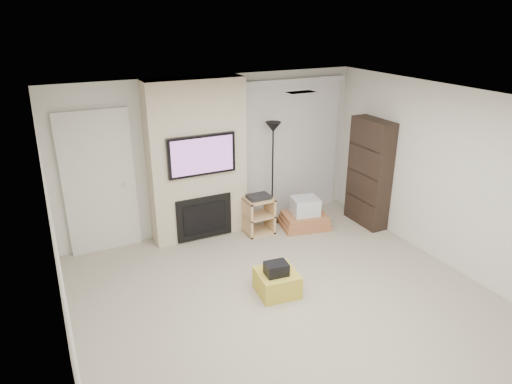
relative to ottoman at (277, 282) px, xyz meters
name	(u,v)px	position (x,y,z in m)	size (l,w,h in m)	color
floor	(300,313)	(0.03, -0.52, -0.15)	(5.00, 5.50, 0.00)	#B3A891
ceiling	(308,107)	(0.03, -0.52, 2.35)	(5.00, 5.50, 0.00)	white
wall_back	(214,154)	(0.03, 2.23, 1.10)	(5.00, 2.50, 0.00)	silver
wall_left	(61,273)	(-2.47, -0.52, 1.10)	(5.50, 2.50, 0.00)	silver
wall_right	(464,184)	(2.53, -0.52, 1.10)	(5.50, 2.50, 0.00)	silver
hvac_vent	(301,92)	(0.43, 0.28, 2.35)	(0.35, 0.18, 0.01)	silver
ottoman	(277,282)	(0.00, 0.00, 0.00)	(0.50, 0.50, 0.30)	gold
black_bag	(276,269)	(-0.03, -0.04, 0.23)	(0.28, 0.22, 0.16)	black
fireplace_wall	(197,162)	(-0.32, 2.02, 1.09)	(1.50, 0.47, 2.50)	beige
entry_door	(100,184)	(-1.77, 2.20, 0.90)	(1.02, 0.11, 2.14)	silver
vertical_blinds	(291,143)	(1.43, 2.18, 1.12)	(1.98, 0.10, 2.37)	silver
floor_lamp	(273,144)	(0.96, 1.94, 1.22)	(0.26, 0.26, 1.74)	black
av_stand	(259,213)	(0.56, 1.66, 0.20)	(0.45, 0.38, 0.66)	#E0B277
box_stack	(305,216)	(1.34, 1.50, 0.05)	(0.87, 0.72, 0.52)	#B57247
bookshelf	(369,173)	(2.37, 1.19, 0.75)	(0.30, 0.80, 1.80)	black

